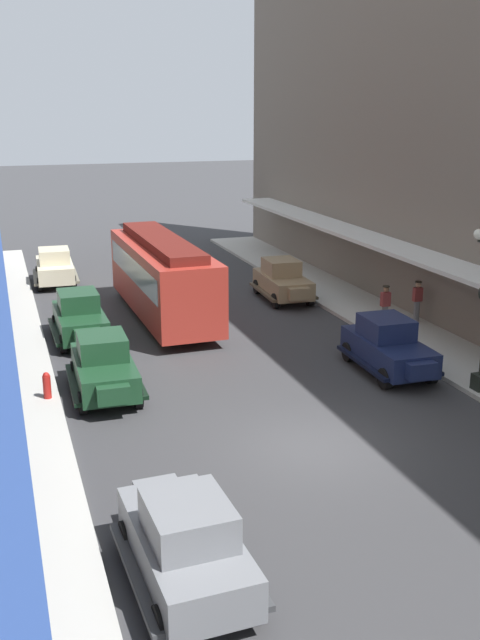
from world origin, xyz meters
name	(u,v)px	position (x,y,z in m)	size (l,w,h in m)	color
ground_plane	(313,447)	(0.00, 0.00, 0.00)	(200.00, 200.00, 0.00)	#38383A
sidewalk_left	(15,490)	(-7.50, 0.00, 0.07)	(3.00, 60.00, 0.15)	#B7B5AD
parked_car_0	(388,345)	(4.68, 4.41, 0.94)	(2.25, 4.30, 1.84)	#19234C
parked_car_1	(80,316)	(-4.66, 11.23, 0.94)	(2.16, 4.27, 1.84)	#193D23
parked_car_2	(104,365)	(-4.60, 5.46, 0.94)	(2.24, 4.29, 1.84)	#193D23
parked_car_3	(283,279)	(4.89, 14.42, 0.94)	(2.30, 4.31, 1.84)	#997F5B
parked_car_4	(185,540)	(-4.59, -4.52, 0.94)	(2.27, 4.31, 1.84)	slate
parked_car_6	(55,266)	(-4.77, 20.79, 0.94)	(2.28, 4.31, 1.84)	beige
streetcar	(163,274)	(-1.01, 13.03, 1.90)	(2.69, 9.64, 3.46)	#A52D23
fire_hydrant	(47,385)	(-6.35, 5.27, 0.56)	(0.24, 0.24, 0.82)	#B21E19
pedestrian_0	(385,306)	(6.93, 8.61, 1.01)	(0.36, 0.28, 1.67)	slate
pedestrian_1	(417,301)	(8.54, 8.88, 1.01)	(0.36, 0.28, 1.67)	slate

